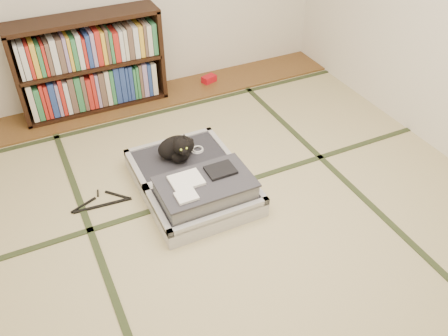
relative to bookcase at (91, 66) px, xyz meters
name	(u,v)px	position (x,y,z in m)	size (l,w,h in m)	color
floor	(239,223)	(0.52, -2.07, -0.45)	(4.50, 4.50, 0.00)	#CABC87
wood_strip	(150,98)	(0.52, -0.07, -0.44)	(4.00, 0.50, 0.02)	brown
red_item	(209,79)	(1.20, -0.04, -0.40)	(0.15, 0.09, 0.07)	red
room_shell	(244,32)	(0.52, -2.07, 1.01)	(4.50, 4.50, 4.50)	white
tatami_borders	(211,183)	(0.52, -1.58, -0.45)	(4.00, 4.50, 0.01)	#2D381E
bookcase	(91,66)	(0.00, 0.00, 0.00)	(1.38, 0.31, 0.92)	black
suitcase	(195,183)	(0.37, -1.62, -0.34)	(0.79, 1.05, 0.31)	silver
cat	(178,148)	(0.35, -1.34, -0.20)	(0.35, 0.35, 0.28)	black
cable_coil	(197,150)	(0.53, -1.30, -0.29)	(0.11, 0.11, 0.03)	white
hanger	(102,202)	(-0.33, -1.42, -0.44)	(0.46, 0.22, 0.01)	black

